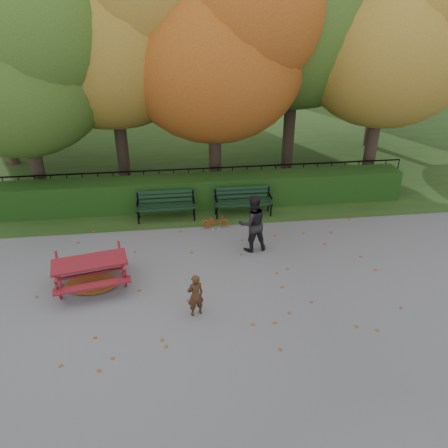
{
  "coord_description": "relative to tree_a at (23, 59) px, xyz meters",
  "views": [
    {
      "loc": [
        -1.04,
        -8.57,
        6.23
      ],
      "look_at": [
        0.19,
        1.22,
        1.0
      ],
      "focal_mm": 35.0,
      "sensor_mm": 36.0,
      "label": 1
    }
  ],
  "objects": [
    {
      "name": "bicycle",
      "position": [
        5.33,
        -2.69,
        -4.31
      ],
      "size": [
        0.81,
        0.28,
        0.43
      ],
      "primitive_type": "imported",
      "rotation": [
        0.0,
        0.0,
        1.57
      ],
      "color": "#AD2D10",
      "rests_on": "ground"
    },
    {
      "name": "tree_e",
      "position": [
        11.71,
        0.19,
        0.56
      ],
      "size": [
        6.09,
        5.8,
        8.16
      ],
      "color": "#2D2118",
      "rests_on": "ground"
    },
    {
      "name": "tree_c",
      "position": [
        6.02,
        0.38,
        0.3
      ],
      "size": [
        6.3,
        6.0,
        8.0
      ],
      "color": "#2D2118",
      "rests_on": "ground"
    },
    {
      "name": "leaf_pile",
      "position": [
        2.07,
        -5.21,
        -4.48
      ],
      "size": [
        1.44,
        1.12,
        0.09
      ],
      "primitive_type": "ellipsoid",
      "rotation": [
        0.0,
        0.0,
        0.19
      ],
      "color": "brown",
      "rests_on": "ground"
    },
    {
      "name": "bench_left",
      "position": [
        3.89,
        -1.88,
        -4.0
      ],
      "size": [
        1.8,
        0.57,
        0.88
      ],
      "color": "black",
      "rests_on": "ground"
    },
    {
      "name": "iron_fence",
      "position": [
        5.19,
        -0.28,
        -3.98
      ],
      "size": [
        14.0,
        0.04,
        1.02
      ],
      "color": "black",
      "rests_on": "ground"
    },
    {
      "name": "tree_g",
      "position": [
        13.52,
        4.18,
        0.85
      ],
      "size": [
        6.3,
        6.0,
        8.55
      ],
      "color": "#2D2118",
      "rests_on": "ground"
    },
    {
      "name": "tree_b",
      "position": [
        2.74,
        1.17,
        0.88
      ],
      "size": [
        6.72,
        6.4,
        8.79
      ],
      "color": "#2D2118",
      "rests_on": "ground"
    },
    {
      "name": "leaf_scatter",
      "position": [
        5.19,
        -5.28,
        -4.51
      ],
      "size": [
        9.0,
        5.7,
        0.01
      ],
      "primitive_type": null,
      "color": "brown",
      "rests_on": "ground"
    },
    {
      "name": "grass_strip",
      "position": [
        5.19,
        8.42,
        -4.52
      ],
      "size": [
        90.0,
        90.0,
        0.0
      ],
      "primitive_type": "plane",
      "color": "#1C3C16",
      "rests_on": "ground"
    },
    {
      "name": "ground",
      "position": [
        5.19,
        -5.58,
        -4.52
      ],
      "size": [
        90.0,
        90.0,
        0.0
      ],
      "primitive_type": "plane",
      "color": "slate",
      "rests_on": "ground"
    },
    {
      "name": "child",
      "position": [
        4.48,
        -6.59,
        -4.01
      ],
      "size": [
        0.43,
        0.35,
        1.02
      ],
      "primitive_type": "imported",
      "rotation": [
        0.0,
        0.0,
        3.46
      ],
      "color": "#3E2413",
      "rests_on": "ground"
    },
    {
      "name": "picnic_table",
      "position": [
        2.1,
        -5.28,
        -3.95
      ],
      "size": [
        1.94,
        1.68,
        0.83
      ],
      "rotation": [
        0.0,
        0.0,
        0.2
      ],
      "color": "maroon",
      "rests_on": "ground"
    },
    {
      "name": "hedge",
      "position": [
        5.19,
        -1.08,
        -4.02
      ],
      "size": [
        13.0,
        0.9,
        1.0
      ],
      "primitive_type": "cube",
      "color": "black",
      "rests_on": "ground"
    },
    {
      "name": "adult",
      "position": [
        6.19,
        -4.05,
        -3.71
      ],
      "size": [
        0.87,
        0.73,
        1.61
      ],
      "primitive_type": "imported",
      "rotation": [
        0.0,
        0.0,
        3.31
      ],
      "color": "black",
      "rests_on": "ground"
    },
    {
      "name": "tree_d",
      "position": [
        9.07,
        1.65,
        1.46
      ],
      "size": [
        7.14,
        6.8,
        9.58
      ],
      "color": "#2D2118",
      "rests_on": "ground"
    },
    {
      "name": "bench_right",
      "position": [
        6.29,
        -1.88,
        -4.0
      ],
      "size": [
        1.8,
        0.57,
        0.88
      ],
      "color": "black",
      "rests_on": "ground"
    },
    {
      "name": "tree_a",
      "position": [
        0.0,
        0.0,
        0.0
      ],
      "size": [
        5.88,
        5.6,
        7.48
      ],
      "color": "#2D2118",
      "rests_on": "ground"
    }
  ]
}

